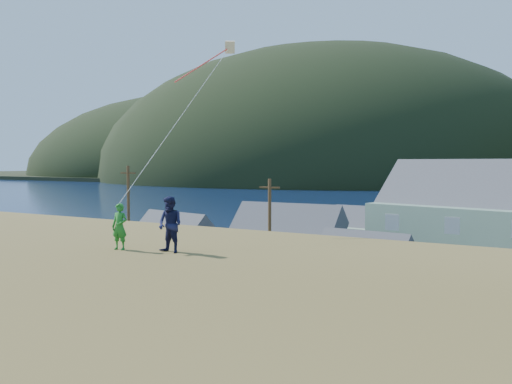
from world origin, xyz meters
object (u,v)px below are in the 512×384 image
shed_palegreen_far (370,232)px  kite_flyer_green (120,227)px  shed_white (361,266)px  kite_flyer_navy (170,225)px  shed_teal (169,245)px  shed_palegreen_near (285,241)px  wharf (412,237)px

shed_palegreen_far → kite_flyer_green: (8.25, -46.09, 5.55)m
shed_white → kite_flyer_navy: size_ratio=4.39×
shed_teal → shed_white: shed_teal is taller
shed_white → kite_flyer_navy: kite_flyer_navy is taller
shed_palegreen_near → kite_flyer_navy: bearing=-69.0°
wharf → shed_white: bearing=-80.3°
wharf → kite_flyer_green: kite_flyer_green is taller
wharf → shed_teal: size_ratio=2.76×
shed_palegreen_far → shed_teal: bearing=-116.3°
shed_white → shed_palegreen_far: bearing=115.0°
shed_teal → shed_palegreen_far: size_ratio=0.96×
wharf → shed_palegreen_far: (-0.71, -13.34, 1.96)m
wharf → shed_white: shed_white is taller
wharf → shed_white: (5.54, -32.41, 1.79)m
shed_palegreen_far → shed_palegreen_near: bearing=-96.5°
shed_palegreen_far → kite_flyer_green: bearing=-73.9°
shed_palegreen_far → kite_flyer_green: kite_flyer_green is taller
shed_teal → kite_flyer_green: (20.51, -26.65, 5.49)m
shed_teal → shed_palegreen_near: size_ratio=0.90×
shed_white → shed_teal: bearing=-172.0°
shed_teal → shed_palegreen_near: (9.18, 5.52, 0.36)m
wharf → shed_teal: bearing=-111.6°
kite_flyer_green → kite_flyer_navy: bearing=2.4°
shed_palegreen_near → wharf: bearing=80.7°
shed_palegreen_near → kite_flyer_green: kite_flyer_green is taller
shed_white → shed_palegreen_near: bearing=157.9°
shed_teal → shed_white: size_ratio=1.21×
kite_flyer_navy → wharf: bearing=102.2°
wharf → shed_palegreen_near: 27.61m
kite_flyer_navy → kite_flyer_green: bearing=-164.3°
shed_palegreen_near → kite_flyer_green: 34.49m
kite_flyer_green → shed_teal: bearing=117.5°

